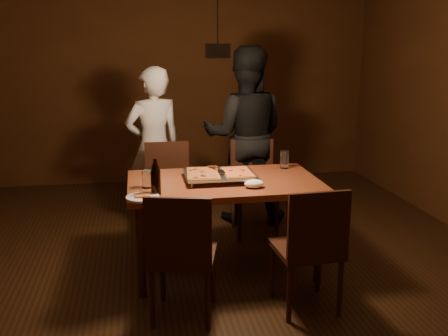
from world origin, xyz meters
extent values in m
plane|color=#341D0E|center=(0.00, 0.00, 0.00)|extent=(6.00, 6.00, 0.00)
plane|color=#4D2811|center=(0.00, 3.00, 1.40)|extent=(5.00, 0.00, 5.00)
cube|color=brown|center=(0.07, 0.17, 0.72)|extent=(1.50, 0.90, 0.05)
cylinder|color=#38190F|center=(-0.60, -0.20, 0.35)|extent=(0.06, 0.06, 0.70)
cylinder|color=#38190F|center=(0.74, -0.20, 0.35)|extent=(0.06, 0.06, 0.70)
cylinder|color=#38190F|center=(-0.60, 0.54, 0.35)|extent=(0.06, 0.06, 0.70)
cylinder|color=#38190F|center=(0.74, 0.54, 0.35)|extent=(0.06, 0.06, 0.70)
cube|color=#38190F|center=(-0.32, 0.90, 0.43)|extent=(0.42, 0.42, 0.04)
cube|color=#38190F|center=(-0.32, 1.09, 0.67)|extent=(0.42, 0.03, 0.45)
cube|color=#38190F|center=(0.50, 0.88, 0.43)|extent=(0.44, 0.44, 0.04)
cube|color=#38190F|center=(0.51, 1.07, 0.67)|extent=(0.42, 0.05, 0.45)
cube|color=#38190F|center=(-0.32, -0.50, 0.43)|extent=(0.51, 0.51, 0.04)
cube|color=#38190F|center=(-0.37, -0.69, 0.67)|extent=(0.41, 0.13, 0.45)
cube|color=#38190F|center=(0.52, -0.54, 0.43)|extent=(0.44, 0.44, 0.04)
cube|color=#38190F|center=(0.53, -0.73, 0.67)|extent=(0.42, 0.05, 0.45)
cube|color=silver|center=(0.04, 0.19, 0.77)|extent=(0.56, 0.46, 0.05)
cube|color=maroon|center=(-0.09, 0.20, 0.81)|extent=(0.28, 0.41, 0.02)
cube|color=gold|center=(0.19, 0.18, 0.81)|extent=(0.22, 0.35, 0.02)
cylinder|color=black|center=(-0.47, -0.13, 0.84)|extent=(0.07, 0.07, 0.17)
cone|color=black|center=(-0.47, -0.13, 0.97)|extent=(0.07, 0.07, 0.10)
cylinder|color=black|center=(-0.47, -0.09, 0.82)|extent=(0.06, 0.06, 0.15)
cone|color=black|center=(-0.47, -0.09, 0.94)|extent=(0.06, 0.06, 0.08)
cylinder|color=silver|center=(-0.53, 0.07, 0.82)|extent=(0.08, 0.08, 0.13)
cylinder|color=silver|center=(0.66, 0.46, 0.83)|extent=(0.07, 0.07, 0.15)
cylinder|color=white|center=(-0.57, -0.20, 0.76)|extent=(0.23, 0.23, 0.02)
cube|color=gold|center=(-0.57, -0.20, 0.77)|extent=(0.10, 0.08, 0.01)
ellipsoid|color=white|center=(0.26, -0.08, 0.78)|extent=(0.15, 0.11, 0.06)
imported|color=silver|center=(-0.43, 1.36, 0.80)|extent=(0.67, 0.55, 1.59)
imported|color=black|center=(0.49, 1.30, 0.89)|extent=(1.00, 0.85, 1.78)
cylinder|color=black|center=(0.00, 0.00, 1.75)|extent=(0.18, 0.18, 0.10)
camera|label=1|loc=(-0.59, -3.57, 1.80)|focal=40.00mm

